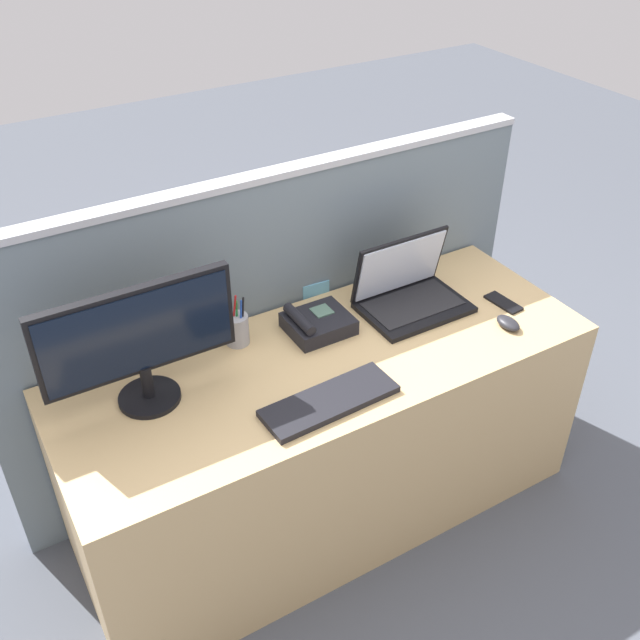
{
  "coord_description": "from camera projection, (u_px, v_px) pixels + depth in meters",
  "views": [
    {
      "loc": [
        -0.98,
        -1.61,
        2.22
      ],
      "look_at": [
        0.0,
        0.05,
        0.85
      ],
      "focal_mm": 40.53,
      "sensor_mm": 36.0,
      "label": 1
    }
  ],
  "objects": [
    {
      "name": "computer_mouse_right_hand",
      "position": [
        508.0,
        323.0,
        2.53
      ],
      "size": [
        0.06,
        0.1,
        0.03
      ],
      "primitive_type": "ellipsoid",
      "rotation": [
        0.0,
        0.0,
        -0.02
      ],
      "color": "#232328",
      "rests_on": "desk"
    },
    {
      "name": "desktop_monitor",
      "position": [
        139.0,
        338.0,
        2.1
      ],
      "size": [
        0.59,
        0.19,
        0.4
      ],
      "color": "black",
      "rests_on": "desk"
    },
    {
      "name": "cell_phone_black_slab",
      "position": [
        503.0,
        303.0,
        2.65
      ],
      "size": [
        0.07,
        0.15,
        0.01
      ],
      "primitive_type": "cube",
      "rotation": [
        0.0,
        0.0,
        0.08
      ],
      "color": "black",
      "rests_on": "desk"
    },
    {
      "name": "cubicle_divider",
      "position": [
        276.0,
        325.0,
        2.73
      ],
      "size": [
        2.09,
        0.08,
        1.25
      ],
      "color": "slate",
      "rests_on": "ground_plane"
    },
    {
      "name": "desk",
      "position": [
        327.0,
        437.0,
        2.61
      ],
      "size": [
        1.82,
        0.68,
        0.73
      ],
      "primitive_type": "cube",
      "color": "tan",
      "rests_on": "ground_plane"
    },
    {
      "name": "pen_cup",
      "position": [
        237.0,
        329.0,
        2.43
      ],
      "size": [
        0.08,
        0.08,
        0.19
      ],
      "color": "#99999E",
      "rests_on": "desk"
    },
    {
      "name": "keyboard_main",
      "position": [
        330.0,
        401.0,
        2.2
      ],
      "size": [
        0.44,
        0.17,
        0.02
      ],
      "primitive_type": "cube",
      "rotation": [
        0.0,
        0.0,
        0.04
      ],
      "color": "black",
      "rests_on": "desk"
    },
    {
      "name": "laptop",
      "position": [
        408.0,
        290.0,
        2.62
      ],
      "size": [
        0.38,
        0.27,
        0.26
      ],
      "color": "black",
      "rests_on": "desk"
    },
    {
      "name": "desk_phone",
      "position": [
        317.0,
        323.0,
        2.5
      ],
      "size": [
        0.22,
        0.19,
        0.09
      ],
      "color": "black",
      "rests_on": "desk"
    },
    {
      "name": "ground_plane",
      "position": [
        326.0,
        504.0,
        2.82
      ],
      "size": [
        10.0,
        10.0,
        0.0
      ],
      "primitive_type": "plane",
      "color": "#4C515B"
    }
  ]
}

